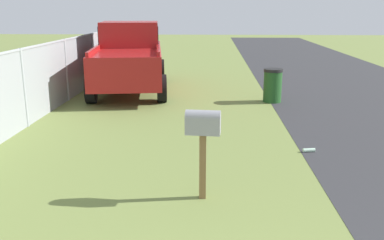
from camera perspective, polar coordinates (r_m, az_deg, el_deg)
name	(u,v)px	position (r m, az deg, el deg)	size (l,w,h in m)	color
mailbox	(203,129)	(5.52, 1.50, -1.26)	(0.24, 0.47, 1.24)	brown
pickup_truck	(130,54)	(13.42, -8.43, 8.79)	(5.52, 2.71, 2.09)	maroon
trash_bin	(273,85)	(11.75, 10.88, 4.64)	(0.52, 0.52, 0.92)	#1E4C1E
fence_section	(24,85)	(9.71, -21.88, 4.43)	(16.30, 0.07, 1.70)	#9EA3A8
litter_bottle_midfield_b	(309,150)	(7.88, 15.58, -3.96)	(0.07, 0.07, 0.22)	#B2D8BF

